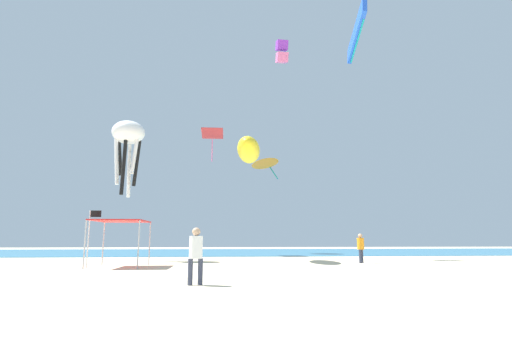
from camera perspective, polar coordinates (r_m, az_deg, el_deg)
name	(u,v)px	position (r m, az deg, el deg)	size (l,w,h in m)	color
ground	(262,276)	(17.19, 0.93, -15.12)	(110.00, 110.00, 0.10)	beige
ocean_strip	(236,252)	(46.67, -2.92, -11.75)	(110.00, 25.58, 0.03)	teal
canopy_tent	(121,223)	(23.06, -19.09, -7.22)	(2.74, 3.24, 2.51)	#B2B2B7
person_near_tent	(361,246)	(26.15, 15.01, -10.53)	(0.44, 0.44, 1.84)	#33384C
person_leftmost	(196,251)	(13.49, -8.76, -11.52)	(0.49, 0.45, 1.88)	#33384C
banner_flag	(90,232)	(22.74, -23.00, -8.29)	(0.61, 0.06, 3.00)	silver
kite_delta_orange	(265,161)	(42.61, 1.28, 1.33)	(4.22, 4.22, 2.56)	orange
kite_diamond_red	(212,135)	(39.11, -6.38, 5.19)	(2.16, 2.10, 3.15)	red
kite_inflatable_yellow	(249,150)	(28.55, -1.08, 2.99)	(2.26, 5.66, 1.96)	yellow
kite_box_purple	(282,52)	(35.85, 3.79, 16.91)	(1.03, 1.21, 2.22)	purple
kite_octopus_white	(128,136)	(30.79, -18.13, 4.75)	(3.30, 3.30, 5.65)	white
kite_parafoil_blue	(357,33)	(36.90, 14.46, 18.86)	(1.07, 5.94, 3.61)	blue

